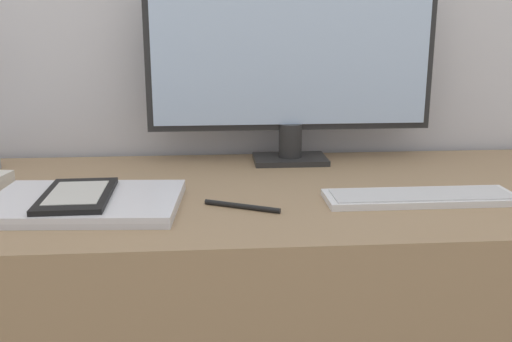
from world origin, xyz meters
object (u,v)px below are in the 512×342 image
object	(u,v)px
keyboard	(420,197)
pen	(242,206)
ereader	(77,195)
monitor	(291,59)
laptop	(85,202)

from	to	relation	value
keyboard	pen	bearing A→B (deg)	-176.46
ereader	pen	world-z (taller)	ereader
keyboard	monitor	bearing A→B (deg)	121.32
monitor	pen	size ratio (longest dim) A/B	4.98
monitor	keyboard	world-z (taller)	monitor
keyboard	ereader	distance (m)	0.60
keyboard	ereader	bearing A→B (deg)	179.73
ereader	pen	size ratio (longest dim) A/B	1.51
laptop	monitor	bearing A→B (deg)	37.88
keyboard	laptop	bearing A→B (deg)	179.38
pen	keyboard	bearing A→B (deg)	3.54
keyboard	ereader	xyz separation A→B (m)	(-0.60, 0.00, 0.02)
monitor	ereader	bearing A→B (deg)	-142.60
laptop	ereader	bearing A→B (deg)	-163.14
keyboard	laptop	distance (m)	0.59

